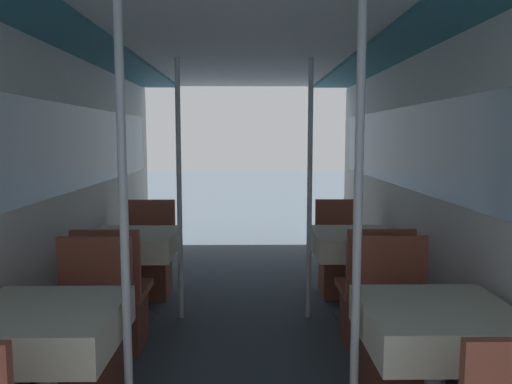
{
  "coord_description": "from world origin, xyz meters",
  "views": [
    {
      "loc": [
        0.04,
        -1.55,
        1.52
      ],
      "look_at": [
        0.1,
        2.6,
        1.05
      ],
      "focal_mm": 35.0,
      "sensor_mm": 36.0,
      "label": 1
    }
  ],
  "objects_px": {
    "dining_table_right_1": "(355,245)",
    "chair_right_near_1": "(372,310)",
    "chair_left_far_1": "(149,267)",
    "dining_table_right_0": "(437,329)",
    "chair_right_far_0": "(397,344)",
    "dining_table_left_1": "(133,246)",
    "support_pole_right_1": "(310,191)",
    "support_pole_left_0": "(124,234)",
    "chair_left_near_1": "(115,311)",
    "chair_left_far_0": "(88,346)",
    "chair_right_far_1": "(341,266)",
    "support_pole_right_0": "(357,234)",
    "dining_table_left_0": "(44,331)",
    "support_pole_left_1": "(179,191)"
  },
  "relations": [
    {
      "from": "dining_table_left_0",
      "to": "dining_table_right_0",
      "type": "height_order",
      "value": "same"
    },
    {
      "from": "support_pole_left_0",
      "to": "chair_right_far_1",
      "type": "height_order",
      "value": "support_pole_left_0"
    },
    {
      "from": "support_pole_left_0",
      "to": "chair_right_far_0",
      "type": "height_order",
      "value": "support_pole_left_0"
    },
    {
      "from": "chair_right_near_1",
      "to": "support_pole_left_0",
      "type": "bearing_deg",
      "value": -140.42
    },
    {
      "from": "dining_table_left_0",
      "to": "support_pole_right_0",
      "type": "bearing_deg",
      "value": -0.0
    },
    {
      "from": "dining_table_right_0",
      "to": "support_pole_left_0",
      "type": "bearing_deg",
      "value": -180.0
    },
    {
      "from": "dining_table_left_1",
      "to": "support_pole_right_1",
      "type": "xyz_separation_m",
      "value": [
        1.46,
        0.0,
        0.46
      ]
    },
    {
      "from": "chair_left_far_1",
      "to": "dining_table_right_0",
      "type": "distance_m",
      "value": 3.07
    },
    {
      "from": "chair_left_far_0",
      "to": "chair_right_near_1",
      "type": "relative_size",
      "value": 1.0
    },
    {
      "from": "chair_right_near_1",
      "to": "dining_table_left_1",
      "type": "bearing_deg",
      "value": 161.82
    },
    {
      "from": "chair_left_far_0",
      "to": "support_pole_left_1",
      "type": "distance_m",
      "value": 1.5
    },
    {
      "from": "support_pole_right_0",
      "to": "chair_left_far_0",
      "type": "bearing_deg",
      "value": 157.42
    },
    {
      "from": "chair_left_near_1",
      "to": "chair_right_near_1",
      "type": "height_order",
      "value": "same"
    },
    {
      "from": "chair_left_far_0",
      "to": "support_pole_left_1",
      "type": "relative_size",
      "value": 0.42
    },
    {
      "from": "dining_table_right_1",
      "to": "chair_right_far_1",
      "type": "bearing_deg",
      "value": 90.0
    },
    {
      "from": "support_pole_left_0",
      "to": "support_pole_right_0",
      "type": "xyz_separation_m",
      "value": [
        1.07,
        0.0,
        0.0
      ]
    },
    {
      "from": "chair_left_near_1",
      "to": "chair_right_near_1",
      "type": "relative_size",
      "value": 1.0
    },
    {
      "from": "dining_table_left_1",
      "to": "support_pole_right_1",
      "type": "height_order",
      "value": "support_pole_right_1"
    },
    {
      "from": "chair_left_near_1",
      "to": "support_pole_right_0",
      "type": "distance_m",
      "value": 2.05
    },
    {
      "from": "support_pole_left_0",
      "to": "support_pole_right_1",
      "type": "bearing_deg",
      "value": 59.43
    },
    {
      "from": "support_pole_left_0",
      "to": "chair_left_far_1",
      "type": "distance_m",
      "value": 2.58
    },
    {
      "from": "chair_left_near_1",
      "to": "dining_table_right_1",
      "type": "bearing_deg",
      "value": 18.18
    },
    {
      "from": "dining_table_left_0",
      "to": "chair_left_far_1",
      "type": "relative_size",
      "value": 0.81
    },
    {
      "from": "chair_left_near_1",
      "to": "dining_table_right_0",
      "type": "xyz_separation_m",
      "value": [
        1.85,
        -1.21,
        0.34
      ]
    },
    {
      "from": "dining_table_right_0",
      "to": "chair_right_far_1",
      "type": "distance_m",
      "value": 2.45
    },
    {
      "from": "chair_right_far_0",
      "to": "chair_right_far_1",
      "type": "distance_m",
      "value": 1.81
    },
    {
      "from": "chair_left_far_0",
      "to": "support_pole_left_0",
      "type": "height_order",
      "value": "support_pole_left_0"
    },
    {
      "from": "dining_table_right_0",
      "to": "chair_left_far_1",
      "type": "bearing_deg",
      "value": 127.36
    },
    {
      "from": "chair_left_far_1",
      "to": "chair_right_near_1",
      "type": "relative_size",
      "value": 1.0
    },
    {
      "from": "chair_left_near_1",
      "to": "chair_right_far_0",
      "type": "height_order",
      "value": "same"
    },
    {
      "from": "chair_left_near_1",
      "to": "support_pole_right_1",
      "type": "relative_size",
      "value": 0.42
    },
    {
      "from": "support_pole_left_1",
      "to": "chair_right_far_1",
      "type": "height_order",
      "value": "support_pole_left_1"
    },
    {
      "from": "chair_right_far_0",
      "to": "chair_right_near_1",
      "type": "height_order",
      "value": "same"
    },
    {
      "from": "chair_left_near_1",
      "to": "dining_table_right_1",
      "type": "height_order",
      "value": "chair_left_near_1"
    },
    {
      "from": "dining_table_right_1",
      "to": "dining_table_left_0",
      "type": "bearing_deg",
      "value": -135.54
    },
    {
      "from": "dining_table_right_1",
      "to": "chair_right_near_1",
      "type": "bearing_deg",
      "value": -90.0
    },
    {
      "from": "chair_left_far_0",
      "to": "chair_right_near_1",
      "type": "xyz_separation_m",
      "value": [
        1.85,
        0.6,
        0.0
      ]
    },
    {
      "from": "chair_left_far_1",
      "to": "chair_right_near_1",
      "type": "xyz_separation_m",
      "value": [
        1.85,
        -1.21,
        0.0
      ]
    },
    {
      "from": "dining_table_left_1",
      "to": "chair_left_near_1",
      "type": "xyz_separation_m",
      "value": [
        0.0,
        -0.61,
        -0.34
      ]
    },
    {
      "from": "dining_table_left_1",
      "to": "support_pole_right_0",
      "type": "height_order",
      "value": "support_pole_right_0"
    },
    {
      "from": "chair_left_near_1",
      "to": "chair_left_far_1",
      "type": "distance_m",
      "value": 1.21
    },
    {
      "from": "support_pole_left_1",
      "to": "chair_right_far_1",
      "type": "relative_size",
      "value": 2.38
    },
    {
      "from": "support_pole_left_0",
      "to": "chair_left_near_1",
      "type": "distance_m",
      "value": 1.5
    },
    {
      "from": "chair_left_far_1",
      "to": "dining_table_right_1",
      "type": "bearing_deg",
      "value": 161.82
    },
    {
      "from": "dining_table_left_0",
      "to": "support_pole_right_0",
      "type": "distance_m",
      "value": 1.53
    },
    {
      "from": "chair_right_far_0",
      "to": "dining_table_right_1",
      "type": "height_order",
      "value": "chair_right_far_0"
    },
    {
      "from": "dining_table_left_1",
      "to": "chair_right_far_1",
      "type": "height_order",
      "value": "chair_right_far_1"
    },
    {
      "from": "chair_right_near_1",
      "to": "support_pole_right_1",
      "type": "bearing_deg",
      "value": 122.61
    },
    {
      "from": "chair_right_far_0",
      "to": "support_pole_left_0",
      "type": "bearing_deg",
      "value": 22.58
    },
    {
      "from": "support_pole_left_0",
      "to": "chair_right_far_1",
      "type": "relative_size",
      "value": 2.38
    }
  ]
}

